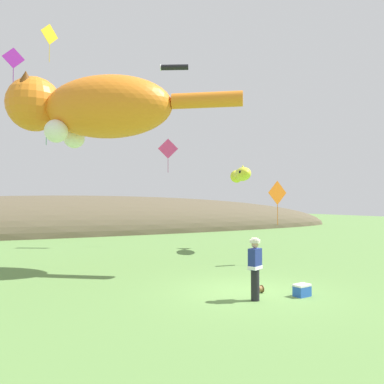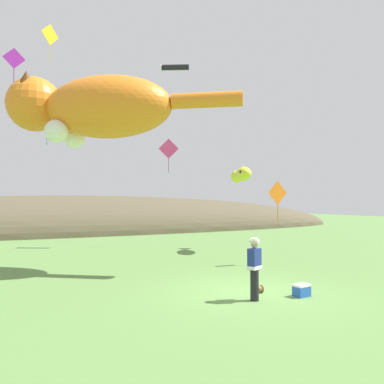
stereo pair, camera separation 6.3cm
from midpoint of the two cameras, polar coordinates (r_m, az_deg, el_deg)
ground_plane at (r=12.11m, az=8.92°, el=-14.91°), size 120.00×120.00×0.00m
distant_hill_ridge at (r=37.38m, az=-15.97°, el=-5.81°), size 60.76×12.63×6.88m
festival_attendant at (r=11.02m, az=9.66°, el=-11.19°), size 0.49×0.41×1.77m
kite_spool at (r=12.11m, az=10.39°, el=-14.35°), size 0.17×0.23×0.23m
picnic_cooler at (r=11.94m, az=16.51°, el=-14.17°), size 0.53×0.39×0.36m
kite_giant_cat at (r=16.63m, az=-14.86°, el=12.24°), size 8.61×6.58×3.06m
kite_fish_windsock at (r=22.00m, az=7.71°, el=2.67°), size 1.90×3.06×0.92m
kite_tube_streamer at (r=25.69m, az=-2.62°, el=18.44°), size 1.79×1.24×0.44m
kite_diamond_violet at (r=20.82m, az=-25.41°, el=17.87°), size 1.01×0.08×1.91m
kite_diamond_gold at (r=21.97m, az=-20.74°, el=21.47°), size 0.90×0.62×1.98m
kite_diamond_pink at (r=24.50m, az=-3.51°, el=6.57°), size 1.22×0.52×2.21m
kite_diamond_orange at (r=17.31m, az=13.02°, el=-0.19°), size 1.09×0.09×1.99m
kite_diamond_green at (r=22.23m, az=-21.14°, el=10.51°), size 1.25×0.14×2.15m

